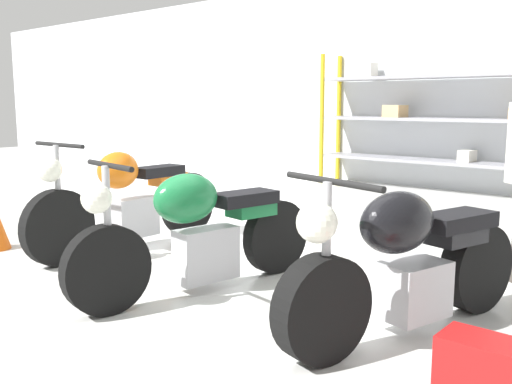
{
  "coord_description": "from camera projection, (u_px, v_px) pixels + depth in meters",
  "views": [
    {
      "loc": [
        2.94,
        -3.04,
        1.41
      ],
      "look_at": [
        0.0,
        0.4,
        0.7
      ],
      "focal_mm": 40.0,
      "sensor_mm": 36.0,
      "label": 1
    }
  ],
  "objects": [
    {
      "name": "back_wall",
      "position": [
        497.0,
        77.0,
        8.67
      ],
      "size": [
        30.0,
        0.08,
        3.6
      ],
      "color": "silver",
      "rests_on": "ground_plane"
    },
    {
      "name": "ground_plane",
      "position": [
        222.0,
        288.0,
        4.39
      ],
      "size": [
        30.0,
        30.0,
        0.0
      ],
      "primitive_type": "plane",
      "color": "silver"
    },
    {
      "name": "motorcycle_black",
      "position": [
        407.0,
        263.0,
        3.45
      ],
      "size": [
        0.85,
        1.96,
        1.02
      ],
      "rotation": [
        0.0,
        0.0,
        -1.83
      ],
      "color": "black",
      "rests_on": "ground_plane"
    },
    {
      "name": "toolbox",
      "position": [
        486.0,
        367.0,
        2.77
      ],
      "size": [
        0.44,
        0.26,
        0.28
      ],
      "color": "red",
      "rests_on": "ground_plane"
    },
    {
      "name": "shelving_rack",
      "position": [
        434.0,
        117.0,
        9.03
      ],
      "size": [
        3.85,
        0.63,
        2.25
      ],
      "color": "gold",
      "rests_on": "ground_plane"
    },
    {
      "name": "motorcycle_green",
      "position": [
        199.0,
        231.0,
        4.24
      ],
      "size": [
        0.67,
        2.11,
        1.02
      ],
      "rotation": [
        0.0,
        0.0,
        -1.74
      ],
      "color": "black",
      "rests_on": "ground_plane"
    },
    {
      "name": "motorcycle_orange",
      "position": [
        128.0,
        200.0,
        5.5
      ],
      "size": [
        0.71,
        2.22,
        1.07
      ],
      "rotation": [
        0.0,
        0.0,
        -1.55
      ],
      "color": "black",
      "rests_on": "ground_plane"
    }
  ]
}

